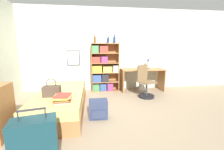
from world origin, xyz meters
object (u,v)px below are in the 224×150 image
Objects in this scene: bottle_blue at (115,40)px; waste_bin at (143,87)px; bed at (61,102)px; bottle_green at (95,40)px; bottle_clear at (108,40)px; desk_lamp at (148,61)px; suitcase at (35,142)px; desk_chair at (145,87)px; desk at (142,75)px; bottle_brown at (102,40)px; bookcase at (103,70)px; book_stack_on_bed at (63,98)px; handbag at (52,91)px; backpack at (98,109)px.

bottle_blue is 1.76m from waste_bin.
bed is 2.17m from bottle_green.
desk_lamp is (1.30, -0.06, -0.66)m from bottle_clear.
desk_lamp is (2.51, 2.93, 0.65)m from suitcase.
desk_chair is (2.15, 0.70, 0.07)m from bed.
desk is at bearing -10.66° from bottle_blue.
bottle_green reaches higher than bottle_brown.
bed is 2.35m from bottle_clear.
bottle_brown reaches higher than bookcase.
bookcase is at bearing 54.97° from bed.
book_stack_on_bed is at bearing -139.62° from desk_lamp.
desk_lamp is at bearing -2.67° from bottle_clear.
bottle_clear is 0.96× the size of waste_bin.
bottle_clear reaches higher than handbag.
bookcase is 1.68× the size of desk_chair.
bookcase is (1.03, 2.96, 0.41)m from suitcase.
handbag is at bearing 94.49° from suitcase.
bookcase reaches higher than bed.
backpack reaches higher than waste_bin.
waste_bin is (1.50, 1.70, -0.07)m from backpack.
desk is 2.33m from backpack.
waste_bin is at bearing 32.76° from handbag.
bottle_blue reaches higher than bottle_clear.
book_stack_on_bed is at bearing -75.63° from bed.
bottle_blue is 0.79× the size of backpack.
bottle_brown is at bearing 179.56° from desk_lamp.
desk_chair reaches higher than backpack.
book_stack_on_bed is at bearing -120.97° from bottle_blue.
book_stack_on_bed is 1.49× the size of waste_bin.
book_stack_on_bed is 2.86m from waste_bin.
bottle_green is 0.21m from bottle_brown.
bottle_blue reaches higher than bottle_brown.
suitcase is at bearing -130.60° from desk_lamp.
handbag is 0.50× the size of suitcase.
backpack is (-0.21, -1.85, -1.41)m from bottle_brown.
book_stack_on_bed is 0.53× the size of suitcase.
suitcase is 3.35m from bottle_green.
waste_bin is (2.30, 2.79, -0.17)m from suitcase.
bottle_green is at bearing 177.86° from bookcase.
desk_chair reaches higher than desk.
bed is 5.73× the size of handbag.
bottle_blue is at bearing 72.30° from backpack.
bottle_blue is (0.20, 0.02, 0.02)m from bottle_clear.
handbag is at bearing -130.50° from bottle_blue.
handbag is 2.41m from bottle_clear.
bookcase is 5.28× the size of bottle_green.
bottle_green reaches higher than book_stack_on_bed.
desk_chair reaches higher than book_stack_on_bed.
backpack is at bearing -132.99° from desk_lamp.
backpack is at bearing -97.16° from bookcase.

